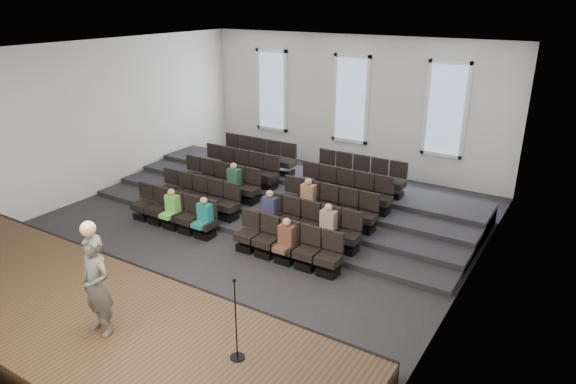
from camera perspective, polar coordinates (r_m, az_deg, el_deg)
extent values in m
plane|color=#232326|center=(14.46, -5.44, -4.81)|extent=(14.00, 14.00, 0.00)
cube|color=white|center=(13.09, -6.21, 15.35)|extent=(12.00, 14.00, 0.02)
cube|color=silver|center=(19.43, 7.07, 9.64)|extent=(12.00, 0.04, 5.00)
cube|color=silver|center=(17.80, -21.49, 7.31)|extent=(0.04, 14.00, 5.00)
cube|color=silver|center=(11.12, 19.65, -0.12)|extent=(0.04, 14.00, 5.00)
cube|color=#43311D|center=(11.29, -21.72, -12.94)|extent=(11.80, 3.60, 0.50)
cube|color=black|center=(12.20, -15.08, -9.39)|extent=(11.80, 0.06, 0.52)
cube|color=#232326|center=(16.17, -0.47, -1.55)|extent=(11.80, 4.80, 0.15)
cube|color=#232326|center=(16.55, 0.51, -0.72)|extent=(11.80, 3.75, 0.30)
cube|color=#232326|center=(16.94, 1.44, 0.07)|extent=(11.80, 2.70, 0.45)
cube|color=#232326|center=(17.34, 2.32, 0.83)|extent=(11.80, 1.65, 0.60)
cube|color=black|center=(16.00, -15.73, -2.54)|extent=(0.47, 0.43, 0.20)
cube|color=black|center=(15.88, -15.84, -1.51)|extent=(0.55, 0.50, 0.19)
cube|color=black|center=(15.86, -15.43, 0.10)|extent=(0.55, 0.08, 0.50)
cube|color=black|center=(15.58, -14.22, -3.02)|extent=(0.47, 0.43, 0.20)
cube|color=black|center=(15.46, -14.33, -1.97)|extent=(0.55, 0.50, 0.19)
cube|color=black|center=(15.45, -13.91, -0.32)|extent=(0.55, 0.08, 0.50)
cube|color=black|center=(15.18, -12.64, -3.53)|extent=(0.47, 0.43, 0.20)
cube|color=black|center=(15.06, -12.73, -2.46)|extent=(0.55, 0.50, 0.19)
cube|color=black|center=(15.04, -12.30, -0.76)|extent=(0.55, 0.08, 0.50)
cube|color=black|center=(14.80, -10.96, -4.07)|extent=(0.47, 0.43, 0.20)
cube|color=black|center=(14.67, -11.05, -2.97)|extent=(0.55, 0.50, 0.19)
cube|color=black|center=(14.65, -10.60, -1.23)|extent=(0.55, 0.08, 0.50)
cube|color=black|center=(14.43, -9.20, -4.63)|extent=(0.47, 0.43, 0.20)
cube|color=black|center=(14.30, -9.27, -3.51)|extent=(0.55, 0.50, 0.19)
cube|color=black|center=(14.28, -8.82, -1.72)|extent=(0.55, 0.08, 0.50)
cube|color=black|center=(13.60, -4.54, -6.08)|extent=(0.47, 0.43, 0.20)
cube|color=black|center=(13.46, -4.57, -4.90)|extent=(0.55, 0.50, 0.19)
cube|color=black|center=(13.44, -4.09, -3.00)|extent=(0.55, 0.08, 0.50)
cube|color=black|center=(13.28, -2.44, -6.72)|extent=(0.47, 0.43, 0.20)
cube|color=black|center=(13.14, -2.46, -5.52)|extent=(0.55, 0.50, 0.19)
cube|color=black|center=(13.12, -1.97, -3.57)|extent=(0.55, 0.08, 0.50)
cube|color=black|center=(12.99, -0.23, -7.38)|extent=(0.47, 0.43, 0.20)
cube|color=black|center=(12.85, -0.23, -6.16)|extent=(0.55, 0.50, 0.19)
cube|color=black|center=(12.82, 0.27, -4.16)|extent=(0.55, 0.08, 0.50)
cube|color=black|center=(12.72, 2.08, -8.05)|extent=(0.47, 0.43, 0.20)
cube|color=black|center=(12.57, 2.10, -6.82)|extent=(0.55, 0.50, 0.19)
cube|color=black|center=(12.55, 2.60, -4.78)|extent=(0.55, 0.08, 0.50)
cube|color=black|center=(12.47, 4.49, -8.74)|extent=(0.47, 0.43, 0.20)
cube|color=black|center=(12.32, 4.53, -7.49)|extent=(0.55, 0.50, 0.19)
cube|color=black|center=(12.30, 5.04, -5.41)|extent=(0.55, 0.08, 0.50)
cube|color=black|center=(16.60, -13.15, -0.86)|extent=(0.47, 0.43, 0.20)
cube|color=black|center=(16.49, -13.24, 0.14)|extent=(0.55, 0.50, 0.19)
cube|color=black|center=(16.49, -12.85, 1.69)|extent=(0.55, 0.08, 0.50)
cube|color=black|center=(16.20, -11.64, -1.28)|extent=(0.47, 0.43, 0.20)
cube|color=black|center=(16.09, -11.72, -0.26)|extent=(0.55, 0.50, 0.19)
cube|color=black|center=(16.09, -11.32, 1.33)|extent=(0.55, 0.08, 0.50)
cube|color=black|center=(15.82, -10.05, -1.73)|extent=(0.47, 0.43, 0.20)
cube|color=black|center=(15.70, -10.12, -0.68)|extent=(0.55, 0.50, 0.19)
cube|color=black|center=(15.70, -9.71, 0.95)|extent=(0.55, 0.08, 0.50)
cube|color=black|center=(15.45, -8.38, -2.19)|extent=(0.47, 0.43, 0.20)
cube|color=black|center=(15.33, -8.44, -1.13)|extent=(0.55, 0.50, 0.19)
cube|color=black|center=(15.33, -8.02, 0.54)|extent=(0.55, 0.08, 0.50)
cube|color=black|center=(15.09, -6.63, -2.68)|extent=(0.47, 0.43, 0.20)
cube|color=black|center=(14.97, -6.68, -1.59)|extent=(0.55, 0.50, 0.19)
cube|color=black|center=(14.97, -6.25, 0.12)|extent=(0.55, 0.08, 0.50)
cube|color=black|center=(14.30, -2.06, -3.93)|extent=(0.47, 0.43, 0.20)
cube|color=black|center=(14.17, -2.07, -2.80)|extent=(0.55, 0.50, 0.19)
cube|color=black|center=(14.17, -1.62, -0.99)|extent=(0.55, 0.08, 0.50)
cube|color=black|center=(14.00, -0.02, -4.48)|extent=(0.47, 0.43, 0.20)
cube|color=black|center=(13.87, -0.02, -3.33)|extent=(0.55, 0.50, 0.19)
cube|color=black|center=(13.87, 0.45, -1.48)|extent=(0.55, 0.08, 0.50)
cube|color=black|center=(13.72, 2.12, -5.05)|extent=(0.47, 0.43, 0.20)
cube|color=black|center=(13.59, 2.13, -3.88)|extent=(0.55, 0.50, 0.19)
cube|color=black|center=(13.59, 2.60, -1.99)|extent=(0.55, 0.08, 0.50)
cube|color=black|center=(13.47, 4.34, -5.64)|extent=(0.47, 0.43, 0.20)
cube|color=black|center=(13.33, 4.37, -4.45)|extent=(0.55, 0.50, 0.19)
cube|color=black|center=(13.33, 4.85, -2.52)|extent=(0.55, 0.08, 0.50)
cube|color=black|center=(13.23, 6.65, -6.23)|extent=(0.47, 0.43, 0.20)
cube|color=black|center=(13.09, 6.70, -5.03)|extent=(0.55, 0.50, 0.19)
cube|color=black|center=(13.09, 7.18, -3.07)|extent=(0.55, 0.08, 0.50)
cube|color=black|center=(17.24, -10.76, 0.70)|extent=(0.47, 0.42, 0.20)
cube|color=black|center=(17.14, -10.83, 1.67)|extent=(0.55, 0.50, 0.19)
cube|color=black|center=(17.16, -10.45, 3.16)|extent=(0.55, 0.08, 0.50)
cube|color=black|center=(16.86, -9.25, 0.33)|extent=(0.47, 0.42, 0.20)
cube|color=black|center=(16.75, -9.31, 1.32)|extent=(0.55, 0.50, 0.19)
cube|color=black|center=(16.77, -8.92, 2.84)|extent=(0.55, 0.08, 0.50)
cube|color=black|center=(16.49, -7.67, -0.06)|extent=(0.47, 0.42, 0.20)
cube|color=black|center=(16.38, -7.72, 0.95)|extent=(0.55, 0.50, 0.19)
cube|color=black|center=(16.40, -7.33, 2.51)|extent=(0.55, 0.08, 0.50)
cube|color=black|center=(16.14, -6.02, -0.47)|extent=(0.47, 0.42, 0.20)
cube|color=black|center=(16.03, -6.06, 0.56)|extent=(0.55, 0.50, 0.19)
cube|color=black|center=(16.04, -5.66, 2.16)|extent=(0.55, 0.08, 0.50)
cube|color=black|center=(15.80, -4.30, -0.89)|extent=(0.47, 0.42, 0.20)
cube|color=black|center=(15.68, -4.33, 0.16)|extent=(0.55, 0.50, 0.19)
cube|color=black|center=(15.70, -3.92, 1.79)|extent=(0.55, 0.08, 0.50)
cube|color=black|center=(15.04, 0.17, -1.99)|extent=(0.47, 0.42, 0.20)
cube|color=black|center=(14.92, 0.17, -0.89)|extent=(0.55, 0.50, 0.19)
cube|color=black|center=(14.94, 0.60, 0.82)|extent=(0.55, 0.08, 0.50)
cube|color=black|center=(14.76, 2.15, -2.47)|extent=(0.47, 0.42, 0.20)
cube|color=black|center=(14.64, 2.17, -1.36)|extent=(0.55, 0.50, 0.19)
cube|color=black|center=(14.66, 2.60, 0.39)|extent=(0.55, 0.08, 0.50)
cube|color=black|center=(14.49, 4.21, -2.96)|extent=(0.47, 0.42, 0.20)
cube|color=black|center=(14.37, 4.24, -1.84)|extent=(0.55, 0.50, 0.19)
cube|color=black|center=(14.39, 4.68, -0.05)|extent=(0.55, 0.08, 0.50)
cube|color=black|center=(14.25, 6.34, -3.47)|extent=(0.47, 0.42, 0.20)
cube|color=black|center=(14.13, 6.39, -2.33)|extent=(0.55, 0.50, 0.19)
cube|color=black|center=(14.15, 6.83, -0.52)|extent=(0.55, 0.08, 0.50)
cube|color=black|center=(14.03, 8.54, -4.00)|extent=(0.47, 0.42, 0.20)
cube|color=black|center=(13.90, 8.61, -2.84)|extent=(0.55, 0.50, 0.19)
cube|color=black|center=(13.93, 9.05, -0.99)|extent=(0.55, 0.08, 0.50)
cube|color=black|center=(17.93, -8.55, 2.14)|extent=(0.47, 0.42, 0.20)
cube|color=black|center=(17.83, -8.60, 3.08)|extent=(0.55, 0.50, 0.19)
cube|color=black|center=(17.86, -8.23, 4.51)|extent=(0.55, 0.08, 0.50)
cube|color=black|center=(17.56, -7.05, 1.81)|extent=(0.47, 0.42, 0.20)
cube|color=black|center=(17.46, -7.09, 2.77)|extent=(0.55, 0.50, 0.19)
cube|color=black|center=(17.49, -6.72, 4.23)|extent=(0.55, 0.08, 0.50)
cube|color=black|center=(17.21, -5.49, 1.47)|extent=(0.47, 0.42, 0.20)
cube|color=black|center=(17.10, -5.52, 2.45)|extent=(0.55, 0.50, 0.19)
cube|color=black|center=(17.14, -5.14, 3.94)|extent=(0.55, 0.08, 0.50)
cube|color=black|center=(16.87, -3.86, 1.11)|extent=(0.47, 0.42, 0.20)
cube|color=black|center=(16.76, -3.89, 2.11)|extent=(0.55, 0.50, 0.19)
cube|color=black|center=(16.80, -3.50, 3.63)|extent=(0.55, 0.08, 0.50)
cube|color=black|center=(16.54, -2.17, 0.74)|extent=(0.47, 0.42, 0.20)
cube|color=black|center=(16.44, -2.19, 1.75)|extent=(0.55, 0.50, 0.19)
cube|color=black|center=(16.47, -1.80, 3.30)|extent=(0.55, 0.08, 0.50)
cube|color=black|center=(15.82, 2.18, -0.23)|extent=(0.47, 0.42, 0.20)
cube|color=black|center=(15.71, 2.20, 0.83)|extent=(0.55, 0.50, 0.19)
cube|color=black|center=(15.75, 2.60, 2.45)|extent=(0.55, 0.08, 0.50)
cube|color=black|center=(15.55, 4.09, -0.65)|extent=(0.47, 0.42, 0.20)
cube|color=black|center=(15.44, 4.12, 0.42)|extent=(0.55, 0.50, 0.19)
cube|color=black|center=(15.48, 4.53, 2.07)|extent=(0.55, 0.08, 0.50)
cube|color=black|center=(15.30, 6.07, -1.09)|extent=(0.47, 0.42, 0.20)
cube|color=black|center=(15.19, 6.12, -0.01)|extent=(0.55, 0.50, 0.19)
cube|color=black|center=(15.23, 6.53, 1.68)|extent=(0.55, 0.08, 0.50)
cube|color=black|center=(15.07, 8.12, -1.54)|extent=(0.47, 0.42, 0.20)
cube|color=black|center=(14.96, 8.18, -0.44)|extent=(0.55, 0.50, 0.19)
cube|color=black|center=(15.00, 8.59, 1.27)|extent=(0.55, 0.08, 0.50)
cube|color=black|center=(14.86, 10.22, -2.00)|extent=(0.47, 0.42, 0.20)
cube|color=black|center=(14.75, 10.30, -0.89)|extent=(0.55, 0.50, 0.19)
cube|color=black|center=(14.79, 10.71, 0.84)|extent=(0.55, 0.08, 0.50)
cube|color=black|center=(18.65, -6.49, 3.47)|extent=(0.47, 0.42, 0.20)
cube|color=black|center=(18.56, -6.53, 4.38)|extent=(0.55, 0.50, 0.19)
cube|color=black|center=(18.60, -6.18, 5.75)|extent=(0.55, 0.08, 0.50)
cube|color=black|center=(18.29, -5.01, 3.18)|extent=(0.47, 0.42, 0.20)
cube|color=black|center=(18.20, -5.04, 4.11)|extent=(0.55, 0.50, 0.19)
cube|color=black|center=(18.25, -4.69, 5.50)|extent=(0.55, 0.08, 0.50)
cube|color=black|center=(17.95, -3.48, 2.87)|extent=(0.47, 0.42, 0.20)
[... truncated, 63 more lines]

